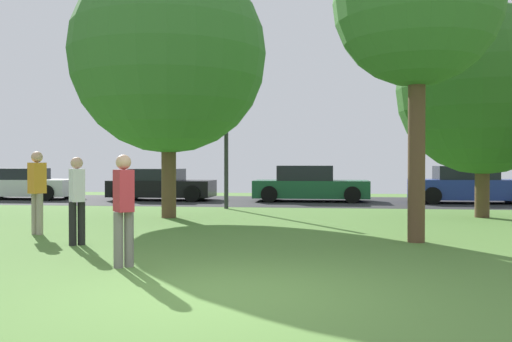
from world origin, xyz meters
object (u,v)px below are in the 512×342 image
at_px(parked_car_green, 310,185).
at_px(maple_tree_far, 483,90).
at_px(parked_car_blue, 470,186).
at_px(parked_car_black, 161,186).
at_px(oak_tree_center, 417,4).
at_px(parked_car_white, 22,185).
at_px(person_catcher, 124,205).
at_px(birch_tree_lone, 169,56).
at_px(street_lamp_post, 226,141).
at_px(person_bystander, 37,188).
at_px(person_thrower, 77,197).

bearing_deg(parked_car_green, maple_tree_far, -50.54).
relative_size(maple_tree_far, parked_car_blue, 1.32).
relative_size(maple_tree_far, parked_car_black, 1.43).
xyz_separation_m(oak_tree_center, parked_car_black, (-8.44, 11.31, -3.99)).
bearing_deg(parked_car_blue, parked_car_white, 179.36).
bearing_deg(person_catcher, birch_tree_lone, -28.23).
bearing_deg(street_lamp_post, parked_car_blue, 22.72).
xyz_separation_m(birch_tree_lone, street_lamp_post, (1.06, 3.25, -2.27)).
xyz_separation_m(person_catcher, street_lamp_post, (-0.36, 10.64, 1.34)).
distance_m(parked_car_green, parked_car_blue, 6.09).
height_order(maple_tree_far, parked_car_green, maple_tree_far).
bearing_deg(person_catcher, person_bystander, 3.81).
bearing_deg(street_lamp_post, person_thrower, -98.51).
distance_m(parked_car_blue, street_lamp_post, 9.62).
xyz_separation_m(birch_tree_lone, parked_car_white, (-8.42, 7.12, -3.92)).
bearing_deg(parked_car_blue, person_catcher, -120.39).
relative_size(person_bystander, street_lamp_post, 0.39).
xyz_separation_m(birch_tree_lone, person_catcher, (1.42, -7.40, -3.61)).
xyz_separation_m(parked_car_green, street_lamp_post, (-2.67, -3.97, 1.60)).
distance_m(oak_tree_center, parked_car_white, 18.81).
height_order(oak_tree_center, person_catcher, oak_tree_center).
relative_size(oak_tree_center, parked_car_blue, 1.38).
distance_m(birch_tree_lone, person_thrower, 6.48).
height_order(parked_car_blue, street_lamp_post, street_lamp_post).
bearing_deg(person_bystander, parked_car_white, 55.20).
height_order(parked_car_black, street_lamp_post, street_lamp_post).
xyz_separation_m(birch_tree_lone, parked_car_green, (3.72, 7.22, -3.88)).
distance_m(person_thrower, parked_car_green, 13.19).
bearing_deg(parked_car_white, maple_tree_far, -19.21).
bearing_deg(parked_car_white, birch_tree_lone, -40.20).
bearing_deg(parked_car_white, person_catcher, -55.87).
bearing_deg(person_bystander, person_catcher, -112.89).
relative_size(person_catcher, parked_car_green, 0.37).
xyz_separation_m(maple_tree_far, parked_car_blue, (1.09, 5.77, -2.93)).
xyz_separation_m(birch_tree_lone, person_bystander, (-1.76, -3.97, -3.53)).
xyz_separation_m(person_catcher, parked_car_black, (-3.76, 14.54, -0.31)).
relative_size(parked_car_black, parked_car_blue, 0.93).
distance_m(person_bystander, street_lamp_post, 7.85).
distance_m(parked_car_white, street_lamp_post, 10.37).
xyz_separation_m(birch_tree_lone, maple_tree_far, (8.72, 1.15, -0.94)).
height_order(maple_tree_far, parked_car_white, maple_tree_far).
height_order(person_thrower, person_bystander, person_bystander).
bearing_deg(person_thrower, birch_tree_lone, 138.44).
relative_size(person_bystander, parked_car_blue, 0.39).
bearing_deg(parked_car_white, person_thrower, -56.73).
bearing_deg(oak_tree_center, person_bystander, 178.57).
bearing_deg(person_catcher, parked_car_white, -4.94).
bearing_deg(parked_car_white, street_lamp_post, -22.22).
height_order(parked_car_black, parked_car_blue, parked_car_blue).
height_order(person_thrower, parked_car_blue, person_thrower).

